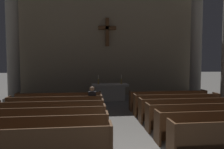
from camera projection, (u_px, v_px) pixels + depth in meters
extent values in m
cube|color=brown|center=(26.00, 149.00, 4.37)|extent=(3.68, 0.40, 0.05)
cube|color=brown|center=(22.00, 141.00, 4.13)|extent=(3.68, 0.05, 0.50)
cube|color=brown|center=(111.00, 143.00, 4.55)|extent=(0.06, 0.50, 0.95)
cube|color=brown|center=(38.00, 133.00, 5.33)|extent=(3.68, 0.40, 0.05)
cube|color=brown|center=(35.00, 126.00, 5.09)|extent=(3.68, 0.05, 0.50)
cube|color=brown|center=(40.00, 139.00, 5.52)|extent=(3.68, 0.04, 0.40)
cube|color=brown|center=(107.00, 129.00, 5.51)|extent=(0.06, 0.50, 0.95)
cube|color=brown|center=(46.00, 122.00, 6.29)|extent=(3.68, 0.40, 0.05)
cube|color=brown|center=(44.00, 116.00, 6.05)|extent=(3.68, 0.05, 0.50)
cube|color=brown|center=(47.00, 127.00, 6.48)|extent=(3.68, 0.04, 0.40)
cube|color=brown|center=(105.00, 119.00, 6.47)|extent=(0.06, 0.50, 0.95)
cube|color=brown|center=(52.00, 114.00, 7.25)|extent=(3.68, 0.40, 0.05)
cube|color=brown|center=(50.00, 108.00, 7.01)|extent=(3.68, 0.05, 0.50)
cube|color=brown|center=(53.00, 119.00, 7.44)|extent=(3.68, 0.04, 0.40)
cube|color=brown|center=(103.00, 112.00, 7.43)|extent=(0.06, 0.50, 0.95)
cube|color=brown|center=(56.00, 108.00, 8.21)|extent=(3.68, 0.40, 0.05)
cube|color=brown|center=(55.00, 103.00, 7.97)|extent=(3.68, 0.05, 0.50)
cube|color=brown|center=(57.00, 112.00, 8.40)|extent=(3.68, 0.04, 0.40)
cube|color=brown|center=(101.00, 106.00, 8.39)|extent=(0.06, 0.50, 0.95)
cube|color=brown|center=(9.00, 108.00, 7.98)|extent=(0.06, 0.50, 0.95)
cube|color=brown|center=(60.00, 103.00, 9.17)|extent=(3.68, 0.40, 0.05)
cube|color=brown|center=(59.00, 98.00, 8.93)|extent=(3.68, 0.05, 0.50)
cube|color=brown|center=(60.00, 107.00, 9.36)|extent=(3.68, 0.04, 0.40)
cube|color=brown|center=(100.00, 101.00, 9.35)|extent=(0.06, 0.50, 0.95)
cube|color=brown|center=(17.00, 103.00, 8.94)|extent=(0.06, 0.50, 0.95)
cube|color=brown|center=(171.00, 141.00, 4.70)|extent=(0.06, 0.50, 0.95)
cube|color=brown|center=(218.00, 126.00, 5.89)|extent=(3.68, 0.40, 0.05)
cube|color=brown|center=(223.00, 119.00, 5.65)|extent=(3.68, 0.05, 0.50)
cube|color=brown|center=(214.00, 132.00, 6.08)|extent=(3.68, 0.04, 0.40)
cube|color=brown|center=(157.00, 127.00, 5.66)|extent=(0.06, 0.50, 0.95)
cube|color=brown|center=(200.00, 117.00, 6.85)|extent=(3.68, 0.40, 0.05)
cube|color=brown|center=(204.00, 111.00, 6.61)|extent=(3.68, 0.05, 0.50)
cube|color=brown|center=(197.00, 122.00, 7.04)|extent=(3.68, 0.04, 0.40)
cube|color=brown|center=(148.00, 118.00, 6.63)|extent=(0.06, 0.50, 0.95)
cube|color=brown|center=(187.00, 111.00, 7.81)|extent=(3.68, 0.40, 0.05)
cube|color=brown|center=(190.00, 105.00, 7.57)|extent=(3.68, 0.05, 0.50)
cube|color=brown|center=(184.00, 115.00, 8.00)|extent=(3.68, 0.04, 0.40)
cube|color=brown|center=(140.00, 111.00, 7.59)|extent=(0.06, 0.50, 0.95)
cube|color=brown|center=(176.00, 105.00, 8.77)|extent=(3.68, 0.40, 0.05)
cube|color=brown|center=(178.00, 100.00, 8.53)|extent=(3.68, 0.05, 0.50)
cube|color=brown|center=(174.00, 109.00, 8.97)|extent=(3.68, 0.04, 0.40)
cube|color=brown|center=(135.00, 105.00, 8.55)|extent=(0.06, 0.50, 0.95)
cube|color=brown|center=(216.00, 103.00, 8.95)|extent=(0.06, 0.50, 0.95)
cube|color=brown|center=(168.00, 101.00, 9.73)|extent=(3.68, 0.40, 0.05)
cube|color=brown|center=(170.00, 96.00, 9.49)|extent=(3.68, 0.05, 0.50)
cube|color=brown|center=(166.00, 105.00, 9.93)|extent=(3.68, 0.04, 0.40)
cube|color=brown|center=(130.00, 101.00, 9.51)|extent=(0.06, 0.50, 0.95)
cube|color=brown|center=(204.00, 99.00, 9.91)|extent=(0.06, 0.50, 0.95)
cube|color=#9E998E|center=(15.00, 99.00, 11.95)|extent=(0.99, 0.99, 0.20)
cylinder|color=#9E998E|center=(13.00, 44.00, 11.74)|extent=(0.70, 0.70, 6.82)
cube|color=#9E998E|center=(195.00, 96.00, 13.20)|extent=(0.99, 0.99, 0.20)
cylinder|color=#9E998E|center=(196.00, 46.00, 12.99)|extent=(0.70, 0.70, 6.82)
cube|color=#BCB7AD|center=(110.00, 93.00, 12.04)|extent=(1.76, 0.72, 0.88)
cube|color=#BCB7AD|center=(110.00, 85.00, 12.01)|extent=(2.20, 0.90, 0.12)
cube|color=silver|center=(110.00, 84.00, 12.01)|extent=(2.09, 0.86, 0.01)
cylinder|color=#B79338|center=(98.00, 84.00, 11.93)|extent=(0.16, 0.16, 0.02)
cylinder|color=#B79338|center=(98.00, 82.00, 11.92)|extent=(0.07, 0.07, 0.31)
cylinder|color=silver|center=(98.00, 77.00, 11.90)|extent=(0.04, 0.04, 0.25)
cylinder|color=#B79338|center=(121.00, 84.00, 12.08)|extent=(0.16, 0.16, 0.02)
cylinder|color=#B79338|center=(121.00, 81.00, 12.07)|extent=(0.07, 0.07, 0.31)
cylinder|color=silver|center=(121.00, 77.00, 12.05)|extent=(0.04, 0.04, 0.25)
cube|color=gray|center=(107.00, 38.00, 13.91)|extent=(12.58, 0.25, 7.97)
cube|color=brown|center=(107.00, 32.00, 13.65)|extent=(0.23, 0.23, 1.92)
cube|color=brown|center=(107.00, 28.00, 13.63)|extent=(1.23, 0.23, 0.23)
cube|color=#26262B|center=(92.00, 111.00, 8.56)|extent=(0.24, 0.14, 0.45)
cube|color=#26262B|center=(92.00, 105.00, 8.42)|extent=(0.28, 0.36, 0.12)
cube|color=black|center=(92.00, 98.00, 8.27)|extent=(0.32, 0.20, 0.54)
sphere|color=tan|center=(92.00, 89.00, 8.24)|extent=(0.20, 0.20, 0.20)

